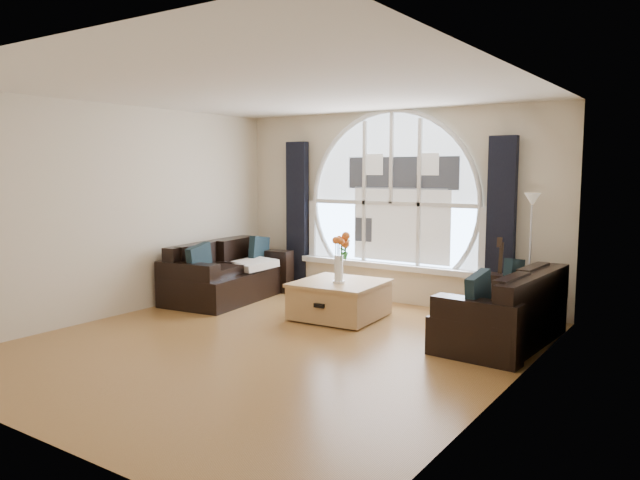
{
  "coord_description": "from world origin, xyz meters",
  "views": [
    {
      "loc": [
        4.01,
        -5.01,
        1.88
      ],
      "look_at": [
        0.0,
        0.9,
        1.05
      ],
      "focal_mm": 34.2,
      "sensor_mm": 36.0,
      "label": 1
    }
  ],
  "objects_px": {
    "vase_flowers": "(339,252)",
    "sofa_left": "(229,272)",
    "potted_plant": "(344,248)",
    "guitar": "(501,279)",
    "coffee_chest": "(340,298)",
    "floor_lamp": "(530,259)",
    "sofa_right": "(501,307)"
  },
  "relations": [
    {
      "from": "vase_flowers",
      "to": "sofa_left",
      "type": "bearing_deg",
      "value": 176.05
    },
    {
      "from": "potted_plant",
      "to": "guitar",
      "type": "bearing_deg",
      "value": -6.07
    },
    {
      "from": "coffee_chest",
      "to": "floor_lamp",
      "type": "xyz_separation_m",
      "value": [
        2.05,
        1.08,
        0.55
      ]
    },
    {
      "from": "sofa_left",
      "to": "potted_plant",
      "type": "distance_m",
      "value": 1.74
    },
    {
      "from": "vase_flowers",
      "to": "floor_lamp",
      "type": "height_order",
      "value": "floor_lamp"
    },
    {
      "from": "floor_lamp",
      "to": "potted_plant",
      "type": "height_order",
      "value": "floor_lamp"
    },
    {
      "from": "sofa_left",
      "to": "sofa_right",
      "type": "xyz_separation_m",
      "value": [
        3.97,
        0.01,
        0.0
      ]
    },
    {
      "from": "vase_flowers",
      "to": "floor_lamp",
      "type": "distance_m",
      "value": 2.33
    },
    {
      "from": "sofa_right",
      "to": "vase_flowers",
      "type": "distance_m",
      "value": 2.06
    },
    {
      "from": "potted_plant",
      "to": "floor_lamp",
      "type": "bearing_deg",
      "value": -3.52
    },
    {
      "from": "floor_lamp",
      "to": "potted_plant",
      "type": "distance_m",
      "value": 2.77
    },
    {
      "from": "guitar",
      "to": "sofa_left",
      "type": "bearing_deg",
      "value": -172.64
    },
    {
      "from": "coffee_chest",
      "to": "vase_flowers",
      "type": "xyz_separation_m",
      "value": [
        0.04,
        -0.09,
        0.6
      ]
    },
    {
      "from": "sofa_left",
      "to": "coffee_chest",
      "type": "xyz_separation_m",
      "value": [
        1.93,
        -0.04,
        -0.15
      ]
    },
    {
      "from": "guitar",
      "to": "floor_lamp",
      "type": "bearing_deg",
      "value": 8.88
    },
    {
      "from": "coffee_chest",
      "to": "sofa_right",
      "type": "bearing_deg",
      "value": -2.19
    },
    {
      "from": "floor_lamp",
      "to": "guitar",
      "type": "relative_size",
      "value": 1.51
    },
    {
      "from": "sofa_right",
      "to": "vase_flowers",
      "type": "relative_size",
      "value": 2.55
    },
    {
      "from": "vase_flowers",
      "to": "potted_plant",
      "type": "bearing_deg",
      "value": 119.34
    },
    {
      "from": "coffee_chest",
      "to": "potted_plant",
      "type": "relative_size",
      "value": 3.12
    },
    {
      "from": "potted_plant",
      "to": "sofa_left",
      "type": "bearing_deg",
      "value": -135.44
    },
    {
      "from": "floor_lamp",
      "to": "coffee_chest",
      "type": "bearing_deg",
      "value": -152.36
    },
    {
      "from": "guitar",
      "to": "coffee_chest",
      "type": "bearing_deg",
      "value": -157.49
    },
    {
      "from": "floor_lamp",
      "to": "guitar",
      "type": "height_order",
      "value": "floor_lamp"
    },
    {
      "from": "sofa_right",
      "to": "guitar",
      "type": "height_order",
      "value": "guitar"
    },
    {
      "from": "vase_flowers",
      "to": "floor_lamp",
      "type": "relative_size",
      "value": 0.44
    },
    {
      "from": "coffee_chest",
      "to": "floor_lamp",
      "type": "height_order",
      "value": "floor_lamp"
    },
    {
      "from": "sofa_right",
      "to": "coffee_chest",
      "type": "bearing_deg",
      "value": -175.2
    },
    {
      "from": "sofa_right",
      "to": "floor_lamp",
      "type": "relative_size",
      "value": 1.11
    },
    {
      "from": "sofa_left",
      "to": "potted_plant",
      "type": "height_order",
      "value": "potted_plant"
    },
    {
      "from": "coffee_chest",
      "to": "guitar",
      "type": "xyz_separation_m",
      "value": [
        1.74,
        0.99,
        0.28
      ]
    },
    {
      "from": "coffee_chest",
      "to": "floor_lamp",
      "type": "relative_size",
      "value": 0.65
    }
  ]
}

